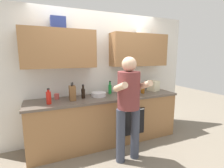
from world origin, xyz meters
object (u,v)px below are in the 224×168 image
at_px(bottle_soda, 110,88).
at_px(grocery_bag_rice, 153,86).
at_px(mixing_bowl, 99,94).
at_px(bottle_hotsauce, 49,97).
at_px(bottle_soy, 83,93).
at_px(cup_ceramic, 57,96).
at_px(knife_block, 72,93).
at_px(cup_coffee, 127,92).
at_px(bottle_syrup, 143,89).
at_px(person_standing, 129,101).
at_px(bottle_oil, 138,88).

bearing_deg(bottle_soda, grocery_bag_rice, -6.52).
bearing_deg(mixing_bowl, bottle_hotsauce, -169.21).
xyz_separation_m(bottle_soy, cup_ceramic, (-0.44, 0.13, -0.05)).
height_order(bottle_hotsauce, knife_block, knife_block).
distance_m(bottle_soy, cup_coffee, 0.88).
xyz_separation_m(cup_ceramic, cup_coffee, (1.33, -0.17, 0.01)).
relative_size(bottle_soda, bottle_syrup, 1.19).
bearing_deg(knife_block, mixing_bowl, 9.86).
bearing_deg(cup_ceramic, bottle_soy, -16.84).
relative_size(bottle_syrup, mixing_bowl, 0.80).
xyz_separation_m(bottle_syrup, knife_block, (-1.41, 0.03, 0.04)).
bearing_deg(grocery_bag_rice, person_standing, -143.46).
xyz_separation_m(knife_block, grocery_bag_rice, (1.77, 0.11, -0.02)).
bearing_deg(bottle_hotsauce, grocery_bag_rice, 4.99).
bearing_deg(person_standing, bottle_soy, 125.93).
bearing_deg(bottle_syrup, bottle_hotsauce, -178.21).
distance_m(bottle_syrup, grocery_bag_rice, 0.38).
bearing_deg(grocery_bag_rice, cup_ceramic, 177.56).
xyz_separation_m(bottle_hotsauce, mixing_bowl, (0.89, 0.17, -0.07)).
bearing_deg(knife_block, grocery_bag_rice, 3.43).
bearing_deg(bottle_soy, grocery_bag_rice, 1.75).
xyz_separation_m(bottle_syrup, cup_coffee, (-0.33, 0.05, -0.03)).
height_order(bottle_syrup, mixing_bowl, bottle_syrup).
xyz_separation_m(bottle_syrup, mixing_bowl, (-0.91, 0.11, -0.05)).
relative_size(bottle_oil, cup_ceramic, 3.49).
relative_size(person_standing, bottle_hotsauce, 6.55).
xyz_separation_m(bottle_hotsauce, knife_block, (0.39, 0.08, 0.02)).
bearing_deg(mixing_bowl, bottle_syrup, -7.05).
bearing_deg(bottle_syrup, bottle_soy, 176.04).
height_order(bottle_syrup, cup_ceramic, bottle_syrup).
distance_m(cup_ceramic, knife_block, 0.32).
distance_m(bottle_oil, knife_block, 1.21).
height_order(bottle_syrup, bottle_oil, bottle_oil).
distance_m(person_standing, knife_block, 0.99).
xyz_separation_m(bottle_syrup, cup_ceramic, (-1.66, 0.22, -0.04)).
height_order(cup_ceramic, mixing_bowl, cup_ceramic).
distance_m(bottle_syrup, cup_ceramic, 1.67).
distance_m(cup_coffee, mixing_bowl, 0.59).
height_order(mixing_bowl, knife_block, knife_block).
relative_size(bottle_soy, cup_ceramic, 2.56).
bearing_deg(bottle_soda, bottle_oil, -44.61).
bearing_deg(bottle_oil, grocery_bag_rice, 26.78).
bearing_deg(bottle_soy, bottle_oil, -13.65).
height_order(cup_coffee, grocery_bag_rice, grocery_bag_rice).
distance_m(bottle_soda, mixing_bowl, 0.32).
bearing_deg(cup_coffee, mixing_bowl, 173.43).
bearing_deg(person_standing, cup_ceramic, 138.41).
bearing_deg(bottle_syrup, cup_ceramic, 172.50).
height_order(person_standing, bottle_syrup, person_standing).
height_order(bottle_soda, cup_coffee, bottle_soda).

